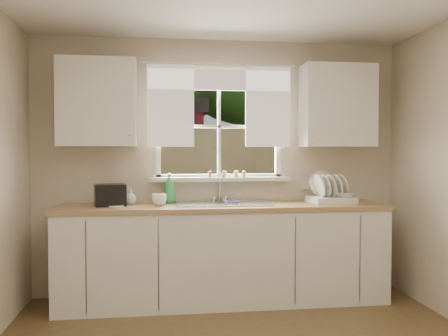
{
  "coord_description": "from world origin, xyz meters",
  "views": [
    {
      "loc": [
        -0.58,
        -2.66,
        1.4
      ],
      "look_at": [
        0.0,
        1.65,
        1.25
      ],
      "focal_mm": 38.0,
      "sensor_mm": 36.0,
      "label": 1
    }
  ],
  "objects": [
    {
      "name": "countertop",
      "position": [
        0.0,
        1.68,
        0.89
      ],
      "size": [
        3.04,
        0.65,
        0.04
      ],
      "primitive_type": "cube",
      "color": "#A68453",
      "rests_on": "base_cabinets"
    },
    {
      "name": "saucer",
      "position": [
        -0.98,
        1.65,
        0.92
      ],
      "size": [
        0.16,
        0.16,
        0.01
      ],
      "primitive_type": "cylinder",
      "color": "white",
      "rests_on": "countertop"
    },
    {
      "name": "dish_rack",
      "position": [
        1.05,
        1.72,
        0.99
      ],
      "size": [
        0.44,
        0.35,
        0.3
      ],
      "color": "white",
      "rests_on": "countertop"
    },
    {
      "name": "upper_cabinet_right",
      "position": [
        1.15,
        1.82,
        1.85
      ],
      "size": [
        0.7,
        0.33,
        0.8
      ],
      "primitive_type": "cube",
      "color": "white",
      "rests_on": "room_walls"
    },
    {
      "name": "room_walls",
      "position": [
        0.0,
        -0.07,
        1.24
      ],
      "size": [
        3.62,
        4.02,
        2.5
      ],
      "color": "beige",
      "rests_on": "ground"
    },
    {
      "name": "base_cabinets",
      "position": [
        0.0,
        1.68,
        0.43
      ],
      "size": [
        3.0,
        0.62,
        0.87
      ],
      "primitive_type": "cube",
      "color": "white",
      "rests_on": "ground"
    },
    {
      "name": "soap_bottle_c",
      "position": [
        -0.86,
        1.79,
        0.98
      ],
      "size": [
        0.13,
        0.13,
        0.15
      ],
      "primitive_type": "imported",
      "rotation": [
        0.0,
        0.0,
        -0.07
      ],
      "color": "beige",
      "rests_on": "countertop"
    },
    {
      "name": "bowl",
      "position": [
        1.16,
        1.67,
        0.99
      ],
      "size": [
        0.23,
        0.23,
        0.05
      ],
      "primitive_type": "imported",
      "rotation": [
        0.0,
        0.0,
        0.27
      ],
      "color": "white",
      "rests_on": "dish_rack"
    },
    {
      "name": "sink",
      "position": [
        0.0,
        1.71,
        0.84
      ],
      "size": [
        0.88,
        0.52,
        0.4
      ],
      "color": "#B7B7BC",
      "rests_on": "countertop"
    },
    {
      "name": "black_appliance",
      "position": [
        -1.03,
        1.71,
        1.01
      ],
      "size": [
        0.31,
        0.28,
        0.2
      ],
      "primitive_type": "cube",
      "rotation": [
        0.0,
        0.0,
        0.18
      ],
      "color": "black",
      "rests_on": "countertop"
    },
    {
      "name": "curtains",
      "position": [
        0.0,
        1.95,
        1.93
      ],
      "size": [
        1.5,
        0.03,
        0.81
      ],
      "color": "white",
      "rests_on": "room_walls"
    },
    {
      "name": "window",
      "position": [
        0.0,
        2.0,
        1.49
      ],
      "size": [
        1.38,
        0.16,
        1.06
      ],
      "color": "white",
      "rests_on": "room_walls"
    },
    {
      "name": "sill_jars",
      "position": [
        0.08,
        1.94,
        1.18
      ],
      "size": [
        0.38,
        0.04,
        0.06
      ],
      "color": "brown",
      "rests_on": "window"
    },
    {
      "name": "soap_bottle_b",
      "position": [
        -1.11,
        1.83,
        1.0
      ],
      "size": [
        0.1,
        0.1,
        0.18
      ],
      "primitive_type": "imported",
      "rotation": [
        0.0,
        0.0,
        0.29
      ],
      "color": "#387AD4",
      "rests_on": "countertop"
    },
    {
      "name": "backyard",
      "position": [
        0.58,
        8.42,
        3.46
      ],
      "size": [
        20.0,
        10.0,
        6.13
      ],
      "color": "#335421",
      "rests_on": "ground"
    },
    {
      "name": "upper_cabinet_left",
      "position": [
        -1.15,
        1.82,
        1.85
      ],
      "size": [
        0.7,
        0.33,
        0.8
      ],
      "primitive_type": "cube",
      "color": "white",
      "rests_on": "room_walls"
    },
    {
      "name": "cup",
      "position": [
        -0.6,
        1.66,
        0.96
      ],
      "size": [
        0.18,
        0.18,
        0.11
      ],
      "primitive_type": "imported",
      "rotation": [
        0.0,
        0.0,
        0.36
      ],
      "color": "white",
      "rests_on": "countertop"
    },
    {
      "name": "soap_bottle_a",
      "position": [
        -0.5,
        1.87,
        1.05
      ],
      "size": [
        0.12,
        0.13,
        0.29
      ],
      "primitive_type": "imported",
      "rotation": [
        0.0,
        0.0,
        -0.14
      ],
      "color": "green",
      "rests_on": "countertop"
    },
    {
      "name": "wall_outlet",
      "position": [
        0.88,
        1.99,
        1.08
      ],
      "size": [
        0.08,
        0.01,
        0.12
      ],
      "primitive_type": "cube",
      "color": "beige",
      "rests_on": "room_walls"
    }
  ]
}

